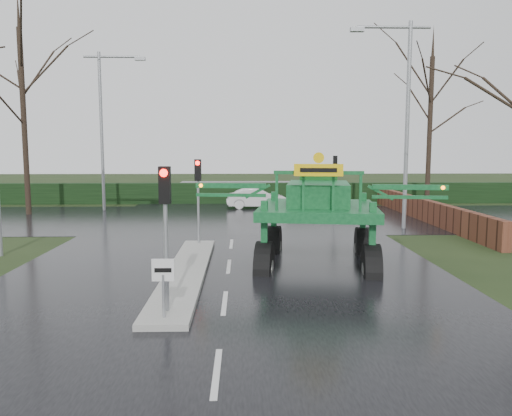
{
  "coord_description": "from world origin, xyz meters",
  "views": [
    {
      "loc": [
        0.46,
        -12.35,
        3.89
      ],
      "look_at": [
        0.91,
        3.88,
        2.0
      ],
      "focal_mm": 35.0,
      "sensor_mm": 36.0,
      "label": 1
    }
  ],
  "objects_px": {
    "street_light_left_far": "(106,117)",
    "crop_sprayer": "(265,201)",
    "keep_left_sign": "(163,279)",
    "white_sedan": "(257,208)",
    "street_light_right": "(402,106)",
    "traffic_signal_far": "(335,170)",
    "traffic_signal_mid": "(198,183)",
    "traffic_signal_near": "(165,207)"
  },
  "relations": [
    {
      "from": "white_sedan",
      "to": "traffic_signal_far",
      "type": "bearing_deg",
      "value": -102.51
    },
    {
      "from": "traffic_signal_mid",
      "to": "crop_sprayer",
      "type": "xyz_separation_m",
      "value": [
        2.5,
        -3.76,
        -0.33
      ]
    },
    {
      "from": "street_light_left_far",
      "to": "white_sedan",
      "type": "xyz_separation_m",
      "value": [
        9.62,
        0.79,
        -5.99
      ]
    },
    {
      "from": "street_light_left_far",
      "to": "white_sedan",
      "type": "relative_size",
      "value": 2.48
    },
    {
      "from": "crop_sprayer",
      "to": "street_light_right",
      "type": "bearing_deg",
      "value": 58.54
    },
    {
      "from": "white_sedan",
      "to": "crop_sprayer",
      "type": "bearing_deg",
      "value": 175.51
    },
    {
      "from": "keep_left_sign",
      "to": "traffic_signal_near",
      "type": "bearing_deg",
      "value": 90.0
    },
    {
      "from": "traffic_signal_mid",
      "to": "street_light_right",
      "type": "bearing_deg",
      "value": 25.4
    },
    {
      "from": "keep_left_sign",
      "to": "traffic_signal_mid",
      "type": "height_order",
      "value": "traffic_signal_mid"
    },
    {
      "from": "white_sedan",
      "to": "keep_left_sign",
      "type": "bearing_deg",
      "value": 169.29
    },
    {
      "from": "traffic_signal_mid",
      "to": "crop_sprayer",
      "type": "distance_m",
      "value": 4.52
    },
    {
      "from": "traffic_signal_mid",
      "to": "street_light_right",
      "type": "distance_m",
      "value": 11.05
    },
    {
      "from": "traffic_signal_far",
      "to": "street_light_right",
      "type": "xyz_separation_m",
      "value": [
        1.69,
        -8.01,
        3.4
      ]
    },
    {
      "from": "traffic_signal_far",
      "to": "crop_sprayer",
      "type": "relative_size",
      "value": 0.42
    },
    {
      "from": "keep_left_sign",
      "to": "traffic_signal_near",
      "type": "height_order",
      "value": "traffic_signal_near"
    },
    {
      "from": "traffic_signal_mid",
      "to": "white_sedan",
      "type": "bearing_deg",
      "value": 78.43
    },
    {
      "from": "street_light_left_far",
      "to": "crop_sprayer",
      "type": "relative_size",
      "value": 1.18
    },
    {
      "from": "traffic_signal_near",
      "to": "street_light_right",
      "type": "height_order",
      "value": "street_light_right"
    },
    {
      "from": "traffic_signal_mid",
      "to": "traffic_signal_far",
      "type": "xyz_separation_m",
      "value": [
        7.8,
        12.52,
        0.0
      ]
    },
    {
      "from": "traffic_signal_mid",
      "to": "traffic_signal_far",
      "type": "bearing_deg",
      "value": 58.07
    },
    {
      "from": "street_light_left_far",
      "to": "white_sedan",
      "type": "distance_m",
      "value": 11.36
    },
    {
      "from": "street_light_left_far",
      "to": "crop_sprayer",
      "type": "distance_m",
      "value": 19.15
    },
    {
      "from": "keep_left_sign",
      "to": "street_light_left_far",
      "type": "distance_m",
      "value": 23.11
    },
    {
      "from": "white_sedan",
      "to": "street_light_right",
      "type": "bearing_deg",
      "value": -146.13
    },
    {
      "from": "traffic_signal_near",
      "to": "traffic_signal_far",
      "type": "distance_m",
      "value": 22.42
    },
    {
      "from": "crop_sprayer",
      "to": "keep_left_sign",
      "type": "bearing_deg",
      "value": -106.73
    },
    {
      "from": "street_light_right",
      "to": "crop_sprayer",
      "type": "distance_m",
      "value": 11.45
    },
    {
      "from": "street_light_right",
      "to": "white_sedan",
      "type": "distance_m",
      "value": 12.61
    },
    {
      "from": "traffic_signal_mid",
      "to": "traffic_signal_far",
      "type": "relative_size",
      "value": 1.0
    },
    {
      "from": "traffic_signal_near",
      "to": "traffic_signal_mid",
      "type": "height_order",
      "value": "same"
    },
    {
      "from": "traffic_signal_near",
      "to": "white_sedan",
      "type": "distance_m",
      "value": 22.12
    },
    {
      "from": "traffic_signal_far",
      "to": "keep_left_sign",
      "type": "bearing_deg",
      "value": 70.07
    },
    {
      "from": "keep_left_sign",
      "to": "street_light_left_far",
      "type": "xyz_separation_m",
      "value": [
        -6.89,
        21.5,
        4.93
      ]
    },
    {
      "from": "keep_left_sign",
      "to": "traffic_signal_mid",
      "type": "distance_m",
      "value": 9.12
    },
    {
      "from": "traffic_signal_far",
      "to": "crop_sprayer",
      "type": "bearing_deg",
      "value": 71.96
    },
    {
      "from": "traffic_signal_far",
      "to": "traffic_signal_mid",
      "type": "bearing_deg",
      "value": 58.07
    },
    {
      "from": "traffic_signal_mid",
      "to": "traffic_signal_far",
      "type": "height_order",
      "value": "same"
    },
    {
      "from": "white_sedan",
      "to": "traffic_signal_mid",
      "type": "bearing_deg",
      "value": 164.69
    },
    {
      "from": "keep_left_sign",
      "to": "crop_sprayer",
      "type": "bearing_deg",
      "value": 64.48
    },
    {
      "from": "keep_left_sign",
      "to": "street_light_right",
      "type": "bearing_deg",
      "value": 54.88
    },
    {
      "from": "street_light_left_far",
      "to": "white_sedan",
      "type": "height_order",
      "value": "street_light_left_far"
    },
    {
      "from": "street_light_right",
      "to": "white_sedan",
      "type": "height_order",
      "value": "street_light_right"
    }
  ]
}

